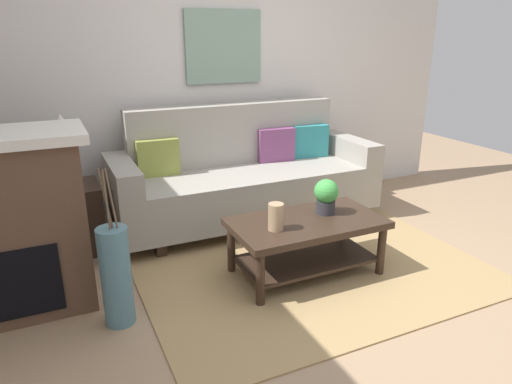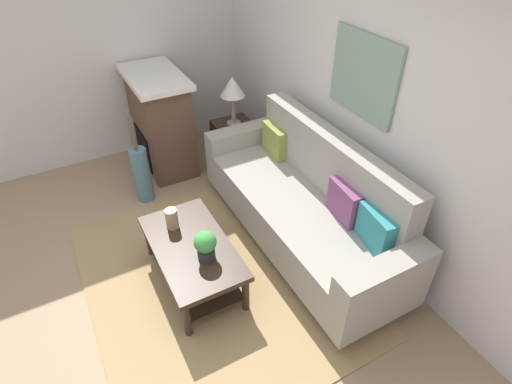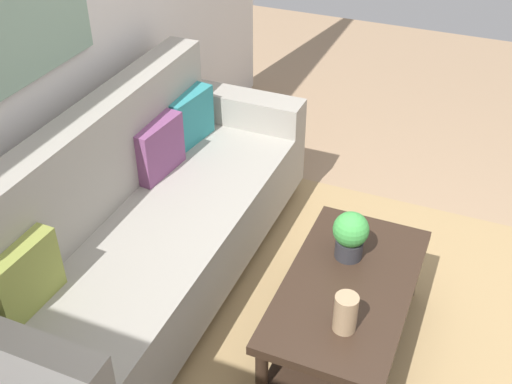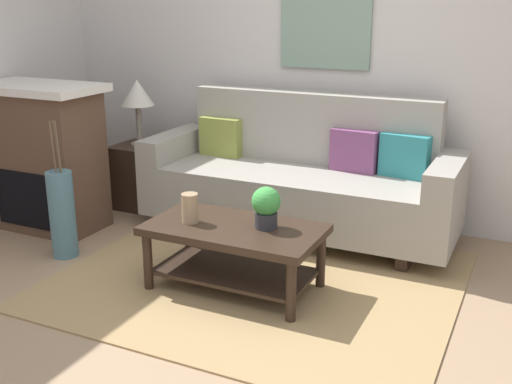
# 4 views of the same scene
# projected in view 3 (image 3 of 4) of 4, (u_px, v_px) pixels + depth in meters

# --- Properties ---
(ground_plane) EXTENTS (9.08, 9.08, 0.00)m
(ground_plane) POSITION_uv_depth(u_px,v_px,m) (408.00, 352.00, 3.23)
(ground_plane) COLOR #9E7F60
(wall_back) EXTENTS (5.08, 0.10, 2.70)m
(wall_back) POSITION_uv_depth(u_px,v_px,m) (41.00, 44.00, 3.08)
(wall_back) COLOR silver
(wall_back) RESTS_ON ground_plane
(area_rug) EXTENTS (2.54, 2.13, 0.01)m
(area_rug) POSITION_uv_depth(u_px,v_px,m) (316.00, 323.00, 3.39)
(area_rug) COLOR #A38456
(area_rug) RESTS_ON ground_plane
(couch) EXTENTS (2.42, 0.84, 1.08)m
(couch) POSITION_uv_depth(u_px,v_px,m) (146.00, 226.00, 3.38)
(couch) COLOR gray
(couch) RESTS_ON ground_plane
(throw_pillow_olive) EXTENTS (0.36, 0.13, 0.32)m
(throw_pillow_olive) POSITION_uv_depth(u_px,v_px,m) (23.00, 277.00, 2.70)
(throw_pillow_olive) COLOR olive
(throw_pillow_olive) RESTS_ON couch
(throw_pillow_plum) EXTENTS (0.37, 0.15, 0.32)m
(throw_pillow_plum) POSITION_uv_depth(u_px,v_px,m) (158.00, 148.00, 3.57)
(throw_pillow_plum) COLOR #7A4270
(throw_pillow_plum) RESTS_ON couch
(throw_pillow_teal) EXTENTS (0.37, 0.17, 0.32)m
(throw_pillow_teal) POSITION_uv_depth(u_px,v_px,m) (189.00, 118.00, 3.85)
(throw_pillow_teal) COLOR teal
(throw_pillow_teal) RESTS_ON couch
(coffee_table) EXTENTS (1.10, 0.60, 0.43)m
(coffee_table) POSITION_uv_depth(u_px,v_px,m) (347.00, 300.00, 3.10)
(coffee_table) COLOR #332319
(coffee_table) RESTS_ON ground_plane
(tabletop_vase) EXTENTS (0.11, 0.11, 0.19)m
(tabletop_vase) POSITION_uv_depth(u_px,v_px,m) (345.00, 313.00, 2.74)
(tabletop_vase) COLOR tan
(tabletop_vase) RESTS_ON coffee_table
(potted_plant_tabletop) EXTENTS (0.18, 0.18, 0.26)m
(potted_plant_tabletop) POSITION_uv_depth(u_px,v_px,m) (350.00, 234.00, 3.11)
(potted_plant_tabletop) COLOR #2D2D33
(potted_plant_tabletop) RESTS_ON coffee_table
(framed_painting) EXTENTS (0.75, 0.03, 0.66)m
(framed_painting) POSITION_uv_depth(u_px,v_px,m) (32.00, 4.00, 2.86)
(framed_painting) COLOR gray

